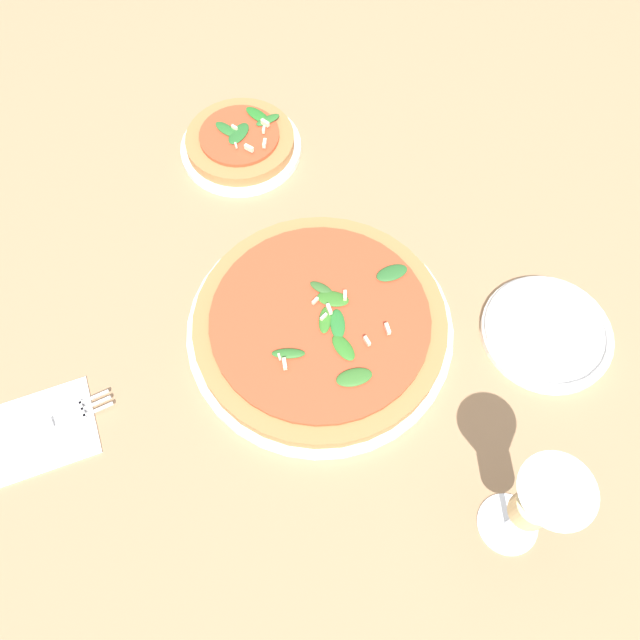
{
  "coord_description": "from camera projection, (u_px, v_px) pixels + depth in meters",
  "views": [
    {
      "loc": [
        -0.1,
        -0.33,
        0.73
      ],
      "look_at": [
        -0.04,
        0.03,
        0.03
      ],
      "focal_mm": 35.0,
      "sensor_mm": 36.0,
      "label": 1
    }
  ],
  "objects": [
    {
      "name": "ground_plane",
      "position": [
        351.0,
        349.0,
        0.81
      ],
      "size": [
        6.0,
        6.0,
        0.0
      ],
      "primitive_type": "plane",
      "color": "#9E7A56"
    },
    {
      "name": "pizza_arugula_main",
      "position": [
        320.0,
        325.0,
        0.81
      ],
      "size": [
        0.35,
        0.35,
        0.05
      ],
      "color": "white",
      "rests_on": "ground_plane"
    },
    {
      "name": "pizza_personal_side",
      "position": [
        241.0,
        143.0,
        0.95
      ],
      "size": [
        0.19,
        0.19,
        0.05
      ],
      "color": "white",
      "rests_on": "ground_plane"
    },
    {
      "name": "wine_glass",
      "position": [
        539.0,
        503.0,
        0.61
      ],
      "size": [
        0.07,
        0.07,
        0.17
      ],
      "color": "white",
      "rests_on": "ground_plane"
    },
    {
      "name": "napkin",
      "position": [
        28.0,
        435.0,
        0.75
      ],
      "size": [
        0.18,
        0.13,
        0.01
      ],
      "rotation": [
        0.0,
        0.0,
        0.2
      ],
      "color": "white",
      "rests_on": "ground_plane"
    },
    {
      "name": "fork",
      "position": [
        32.0,
        431.0,
        0.75
      ],
      "size": [
        0.19,
        0.07,
        0.0
      ],
      "rotation": [
        0.0,
        0.0,
        0.3
      ],
      "color": "silver",
      "rests_on": "ground_plane"
    },
    {
      "name": "side_plate_white",
      "position": [
        547.0,
        332.0,
        0.81
      ],
      "size": [
        0.17,
        0.17,
        0.02
      ],
      "color": "white",
      "rests_on": "ground_plane"
    }
  ]
}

